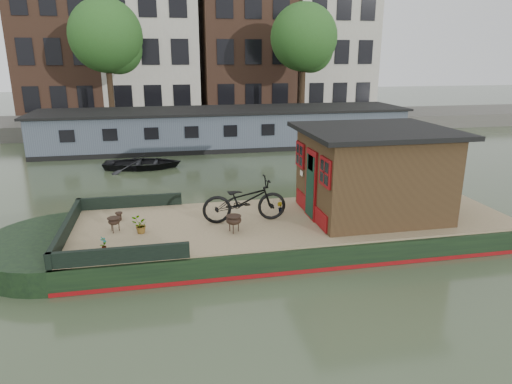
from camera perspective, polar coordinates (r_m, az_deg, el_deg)
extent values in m
plane|color=#333D26|center=(12.82, 4.86, -6.05)|extent=(120.00, 120.00, 0.00)
cube|color=black|center=(12.71, 4.89, -4.81)|extent=(12.00, 4.00, 0.60)
cylinder|color=black|center=(12.51, -22.70, -6.47)|extent=(4.00, 4.00, 0.60)
cube|color=maroon|center=(12.80, 4.87, -5.81)|extent=(12.02, 4.02, 0.10)
cube|color=#96805D|center=(12.60, 4.93, -3.43)|extent=(11.80, 3.80, 0.05)
cube|color=black|center=(12.31, -22.61, -4.21)|extent=(0.12, 4.00, 0.35)
cube|color=black|center=(13.91, -15.48, -1.16)|extent=(3.00, 0.12, 0.35)
cube|color=black|center=(10.33, -16.71, -7.58)|extent=(3.00, 0.12, 0.35)
cube|color=black|center=(13.03, 14.39, 2.19)|extent=(3.50, 3.00, 2.30)
cube|color=black|center=(12.79, 14.78, 7.44)|extent=(4.00, 3.50, 0.12)
cube|color=maroon|center=(12.42, 6.90, 0.94)|extent=(0.06, 0.80, 1.90)
cube|color=black|center=(12.43, 6.81, 0.72)|extent=(0.04, 0.64, 1.70)
cube|color=maroon|center=(11.31, 8.67, 2.45)|extent=(0.06, 0.72, 0.72)
cube|color=maroon|center=(13.25, 5.57, 4.65)|extent=(0.06, 0.72, 0.72)
imported|color=black|center=(12.16, -1.45, -1.03)|extent=(2.27, 0.81, 1.19)
imported|color=brown|center=(13.00, 3.03, -1.92)|extent=(0.21, 0.21, 0.30)
imported|color=#B27233|center=(11.83, -14.29, -4.06)|extent=(0.47, 0.44, 0.42)
imported|color=#905C2A|center=(11.06, -18.51, -6.14)|extent=(0.18, 0.21, 0.33)
cylinder|color=black|center=(12.93, -16.75, -2.93)|extent=(0.19, 0.19, 0.22)
cylinder|color=black|center=(10.53, -12.96, -7.22)|extent=(0.18, 0.18, 0.21)
imported|color=black|center=(21.47, -13.98, 3.86)|extent=(3.66, 2.76, 0.72)
cube|color=#424C58|center=(25.86, -3.86, 7.88)|extent=(20.00, 4.00, 2.00)
cube|color=black|center=(25.72, -3.91, 10.20)|extent=(20.40, 4.40, 0.12)
cube|color=black|center=(26.01, -3.83, 5.97)|extent=(20.00, 4.05, 0.24)
cube|color=#47443F|center=(32.32, -5.44, 8.63)|extent=(60.00, 6.00, 0.90)
cube|color=brown|center=(39.55, -23.20, 19.14)|extent=(6.00, 8.00, 15.00)
cube|color=#B7B2A3|center=(38.97, -13.29, 21.15)|extent=(7.00, 8.00, 16.50)
cube|color=brown|center=(39.54, -1.56, 20.76)|extent=(7.00, 8.00, 15.50)
cube|color=#B7B2A3|center=(41.36, 8.70, 20.76)|extent=(6.50, 8.00, 16.00)
cylinder|color=#332316|center=(30.55, -17.73, 12.09)|extent=(0.36, 0.36, 4.00)
sphere|color=#234617|center=(30.50, -18.28, 18.08)|extent=(4.40, 4.40, 4.40)
sphere|color=#234617|center=(30.73, -16.93, 16.68)|extent=(3.00, 3.00, 3.00)
cylinder|color=#332316|center=(31.82, 5.83, 12.93)|extent=(0.36, 0.36, 4.00)
sphere|color=#234617|center=(31.78, 6.00, 18.70)|extent=(4.40, 4.40, 4.40)
sphere|color=#234617|center=(32.23, 6.86, 17.22)|extent=(3.00, 3.00, 3.00)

